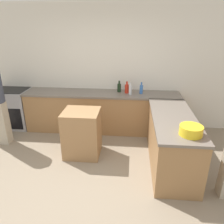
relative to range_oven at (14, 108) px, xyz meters
The scene contains 11 objects.
ground_plane 2.84m from the range_oven, 42.83° to the right, with size 14.00×14.00×0.00m, color gray.
wall_back 2.27m from the range_oven, ahead, with size 8.00×0.06×2.70m.
counter_back 2.06m from the range_oven, ahead, with size 3.37×0.64×0.88m.
counter_peninsula 3.60m from the range_oven, 19.23° to the right, with size 0.69×1.80×0.88m.
range_oven is the anchor object (origin of this frame).
island_table 2.10m from the range_oven, 29.36° to the right, with size 0.64×0.58×0.85m.
mixing_bowl 3.98m from the range_oven, 27.02° to the right, with size 0.31×0.31×0.13m.
vinegar_bottle_clear 2.73m from the range_oven, ahead, with size 0.06×0.06×0.26m.
hot_sauce_bottle 2.65m from the range_oven, ahead, with size 0.09×0.09×0.25m.
wine_bottle_dark 2.49m from the range_oven, ahead, with size 0.08×0.08×0.24m.
water_bottle_blue 2.95m from the range_oven, ahead, with size 0.07×0.07×0.25m.
Camera 1 is at (0.64, -2.58, 2.28)m, focal length 35.00 mm.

